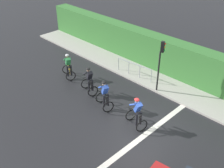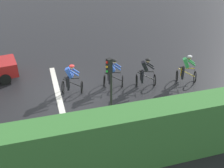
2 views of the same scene
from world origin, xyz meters
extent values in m
plane|color=black|center=(0.00, 0.00, 0.00)|extent=(80.00, 80.00, 0.00)
cube|color=#ADA89E|center=(4.48, 2.00, 0.06)|extent=(2.80, 24.97, 0.12)
cube|color=gray|center=(5.38, 2.00, 0.33)|extent=(0.44, 24.97, 0.66)
cube|color=#387533|center=(5.68, 2.00, 1.21)|extent=(1.10, 24.97, 2.42)
cube|color=silver|center=(0.00, -0.56, 0.00)|extent=(7.00, 0.30, 0.01)
torus|color=black|center=(0.70, 7.21, 0.34)|extent=(0.65, 0.32, 0.68)
torus|color=black|center=(0.30, 6.27, 0.34)|extent=(0.65, 0.32, 0.68)
cylinder|color=gold|center=(0.50, 6.74, 0.59)|extent=(0.43, 0.92, 0.51)
cylinder|color=gold|center=(0.38, 6.46, 0.62)|extent=(0.04, 0.04, 0.55)
cylinder|color=gold|center=(0.52, 6.79, 0.87)|extent=(0.32, 0.67, 0.04)
cube|color=black|center=(0.38, 6.46, 0.91)|extent=(0.18, 0.24, 0.04)
cylinder|color=black|center=(0.66, 7.11, 0.84)|extent=(0.40, 0.20, 0.03)
cube|color=green|center=(0.46, 6.65, 1.21)|extent=(0.44, 0.49, 0.57)
sphere|color=#9E7051|center=(0.52, 6.79, 1.52)|extent=(0.20, 0.20, 0.20)
ellipsoid|color=silver|center=(0.52, 6.79, 1.59)|extent=(0.33, 0.35, 0.14)
cylinder|color=black|center=(0.31, 6.60, 0.57)|extent=(0.12, 0.12, 0.74)
cylinder|color=black|center=(0.53, 6.50, 0.57)|extent=(0.12, 0.12, 0.74)
cylinder|color=green|center=(0.43, 6.97, 1.26)|extent=(0.27, 0.47, 0.37)
cylinder|color=green|center=(0.72, 6.84, 1.26)|extent=(0.27, 0.47, 0.37)
torus|color=black|center=(0.39, 4.83, 0.34)|extent=(0.67, 0.25, 0.68)
torus|color=black|center=(0.10, 3.85, 0.34)|extent=(0.67, 0.25, 0.68)
cylinder|color=black|center=(0.25, 4.34, 0.59)|extent=(0.32, 0.96, 0.51)
cylinder|color=black|center=(0.16, 4.05, 0.62)|extent=(0.04, 0.04, 0.55)
cylinder|color=black|center=(0.26, 4.39, 0.87)|extent=(0.24, 0.70, 0.04)
cube|color=black|center=(0.16, 4.05, 0.91)|extent=(0.16, 0.24, 0.04)
cylinder|color=black|center=(0.36, 4.73, 0.84)|extent=(0.41, 0.15, 0.03)
cube|color=black|center=(0.22, 4.24, 1.21)|extent=(0.40, 0.48, 0.57)
sphere|color=tan|center=(0.26, 4.39, 1.52)|extent=(0.20, 0.20, 0.20)
ellipsoid|color=black|center=(0.26, 4.39, 1.59)|extent=(0.31, 0.34, 0.14)
cylinder|color=black|center=(0.07, 4.18, 0.57)|extent=(0.12, 0.12, 0.74)
cylinder|color=black|center=(0.30, 4.11, 0.57)|extent=(0.12, 0.12, 0.74)
cylinder|color=black|center=(0.15, 4.56, 1.26)|extent=(0.22, 0.48, 0.37)
cylinder|color=black|center=(0.45, 4.47, 1.26)|extent=(0.22, 0.48, 0.37)
torus|color=black|center=(0.01, 3.04, 0.34)|extent=(0.66, 0.29, 0.68)
torus|color=black|center=(-0.34, 2.08, 0.34)|extent=(0.66, 0.29, 0.68)
cylinder|color=black|center=(-0.17, 2.56, 0.59)|extent=(0.39, 0.94, 0.51)
cylinder|color=black|center=(-0.27, 2.27, 0.62)|extent=(0.04, 0.04, 0.55)
cylinder|color=black|center=(-0.15, 2.61, 0.87)|extent=(0.29, 0.68, 0.04)
cube|color=black|center=(-0.27, 2.27, 0.91)|extent=(0.17, 0.24, 0.04)
cylinder|color=black|center=(-0.02, 2.94, 0.84)|extent=(0.40, 0.18, 0.03)
cube|color=#2D51B7|center=(-0.20, 2.46, 1.21)|extent=(0.42, 0.49, 0.57)
sphere|color=tan|center=(-0.15, 2.61, 1.52)|extent=(0.20, 0.20, 0.20)
ellipsoid|color=black|center=(-0.15, 2.61, 1.59)|extent=(0.32, 0.35, 0.14)
cylinder|color=black|center=(-0.35, 2.41, 0.57)|extent=(0.12, 0.12, 0.74)
cylinder|color=black|center=(-0.12, 2.33, 0.57)|extent=(0.12, 0.12, 0.74)
cylinder|color=#2D51B7|center=(-0.25, 2.79, 1.26)|extent=(0.25, 0.48, 0.37)
cylinder|color=#2D51B7|center=(0.05, 2.68, 1.26)|extent=(0.25, 0.48, 0.37)
torus|color=black|center=(0.01, 0.73, 0.34)|extent=(0.67, 0.25, 0.68)
torus|color=black|center=(-0.28, -0.25, 0.34)|extent=(0.67, 0.25, 0.68)
cylinder|color=black|center=(-0.14, 0.24, 0.59)|extent=(0.32, 0.96, 0.51)
cylinder|color=black|center=(-0.22, -0.06, 0.62)|extent=(0.04, 0.04, 0.55)
cylinder|color=black|center=(-0.12, 0.29, 0.87)|extent=(0.25, 0.70, 0.04)
cube|color=black|center=(-0.22, -0.06, 0.91)|extent=(0.16, 0.24, 0.04)
cylinder|color=black|center=(-0.02, 0.63, 0.84)|extent=(0.41, 0.15, 0.03)
cube|color=#2D51B7|center=(-0.16, 0.14, 1.21)|extent=(0.40, 0.48, 0.57)
sphere|color=tan|center=(-0.12, 0.29, 1.52)|extent=(0.20, 0.20, 0.20)
ellipsoid|color=red|center=(-0.12, 0.29, 1.59)|extent=(0.31, 0.34, 0.14)
cylinder|color=black|center=(-0.31, 0.08, 0.57)|extent=(0.12, 0.12, 0.74)
cylinder|color=black|center=(-0.08, 0.01, 0.57)|extent=(0.12, 0.12, 0.74)
cylinder|color=#2D51B7|center=(-0.24, 0.46, 1.26)|extent=(0.22, 0.48, 0.37)
cylinder|color=#2D51B7|center=(0.07, 0.37, 1.26)|extent=(0.22, 0.48, 0.37)
cylinder|color=black|center=(-3.75, -3.52, 0.32)|extent=(0.31, 0.66, 0.64)
cylinder|color=black|center=(-2.11, -3.28, 0.32)|extent=(0.31, 0.66, 0.64)
cube|color=#EAEACC|center=(-3.54, -2.75, 0.80)|extent=(0.29, 0.12, 0.16)
cube|color=#EAEACC|center=(-2.53, -2.60, 0.80)|extent=(0.29, 0.12, 0.16)
cylinder|color=black|center=(3.22, 1.45, 1.35)|extent=(0.10, 0.10, 2.70)
cube|color=black|center=(3.25, 1.36, 3.02)|extent=(0.26, 0.26, 0.64)
sphere|color=red|center=(3.30, 1.25, 3.22)|extent=(0.11, 0.11, 0.11)
sphere|color=orange|center=(3.30, 1.25, 3.02)|extent=(0.11, 0.11, 0.11)
sphere|color=green|center=(3.30, 1.25, 2.82)|extent=(0.11, 0.11, 0.11)
cylinder|color=#999EA3|center=(3.58, 3.62, 1.00)|extent=(0.30, 2.69, 0.05)
cylinder|color=#999EA3|center=(3.71, 2.28, 0.50)|extent=(0.04, 0.04, 1.00)
cylinder|color=#999EA3|center=(3.62, 3.17, 0.50)|extent=(0.04, 0.04, 1.00)
cylinder|color=#999EA3|center=(3.54, 4.07, 0.50)|extent=(0.04, 0.04, 1.00)
cylinder|color=#999EA3|center=(3.46, 4.96, 0.50)|extent=(0.04, 0.04, 1.00)
camera|label=1|loc=(-8.69, -6.56, 9.17)|focal=43.36mm
camera|label=2|loc=(13.01, -1.39, 7.94)|focal=44.93mm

